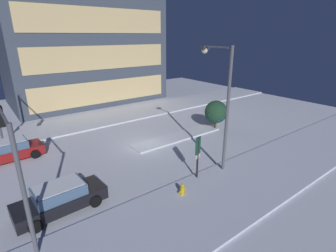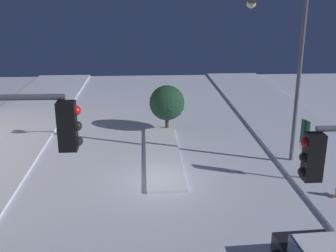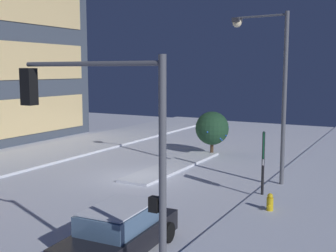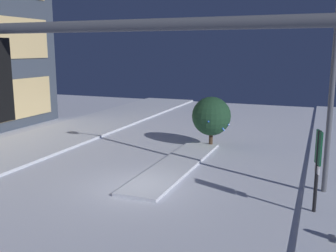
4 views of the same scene
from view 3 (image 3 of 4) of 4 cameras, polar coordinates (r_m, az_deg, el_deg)
name	(u,v)px [view 3 (image 3 of 4)]	position (r m, az deg, el deg)	size (l,w,h in m)	color
ground	(138,178)	(22.30, -4.00, -6.95)	(52.00, 52.00, 0.00)	silver
curb_strip_near	(315,202)	(19.17, 18.97, -9.54)	(52.00, 5.20, 0.14)	silver
curb_strip_far	(17,160)	(27.92, -19.36, -4.27)	(52.00, 5.20, 0.14)	silver
median_strip	(174,165)	(24.86, 0.84, -5.26)	(9.00, 1.80, 0.14)	silver
car_near	(119,232)	(13.34, -6.48, -13.79)	(4.71, 2.21, 1.49)	black
traffic_light_corner_near_left	(101,130)	(10.74, -8.88, -0.56)	(0.32, 4.54, 5.88)	#565960
street_lamp_arched	(270,75)	(20.89, 13.41, 6.55)	(0.61, 2.79, 8.19)	#565960
fire_hydrant	(270,204)	(17.31, 13.36, -10.03)	(0.48, 0.26, 0.82)	gold
parking_info_sign	(263,156)	(19.01, 12.52, -3.92)	(0.54, 0.22, 2.89)	black
decorated_tree_median	(212,128)	(28.24, 5.87, -0.30)	(2.23, 2.19, 2.85)	#473323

